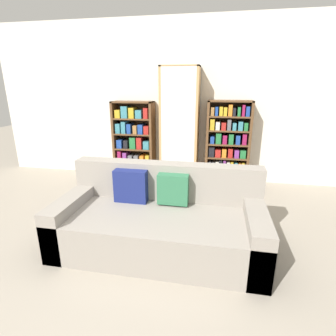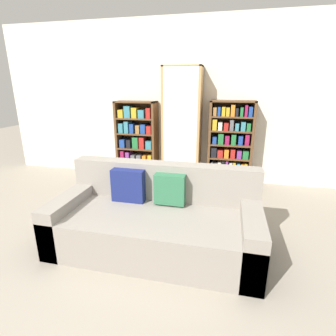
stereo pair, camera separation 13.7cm
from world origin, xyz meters
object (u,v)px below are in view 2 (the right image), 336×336
display_cabinet (182,127)px  bookshelf_right (230,145)px  couch (156,221)px  bookshelf_left (137,142)px  wine_bottle (201,201)px

display_cabinet → bookshelf_right: (0.81, 0.02, -0.28)m
couch → bookshelf_right: bookshelf_right is taller
couch → display_cabinet: display_cabinet is taller
bookshelf_left → wine_bottle: 1.79m
display_cabinet → bookshelf_left: bearing=178.9°
display_cabinet → wine_bottle: bearing=-66.6°
couch → bookshelf_right: (0.71, 2.03, 0.40)m
couch → wine_bottle: size_ratio=5.97×
bookshelf_right → couch: bearing=-109.2°
bookshelf_right → bookshelf_left: bearing=180.0°
bookshelf_left → bookshelf_right: bookshelf_right is taller
bookshelf_right → wine_bottle: bearing=-106.6°
display_cabinet → wine_bottle: 1.45m
couch → wine_bottle: (0.37, 0.91, -0.14)m
wine_bottle → couch: bearing=-112.3°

